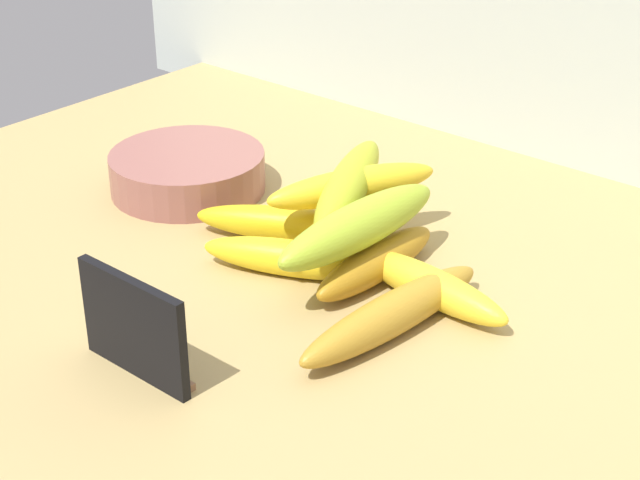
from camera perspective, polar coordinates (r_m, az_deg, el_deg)
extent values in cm
cube|color=tan|center=(89.69, 0.19, -3.56)|extent=(110.00, 76.00, 3.00)
cube|color=black|center=(76.98, -10.52, -4.88)|extent=(11.00, 0.80, 8.40)
cube|color=#8E6143|center=(79.53, -9.84, -7.02)|extent=(9.90, 1.20, 0.60)
cylinder|color=#8F574F|center=(107.24, -7.52, 3.86)|extent=(16.35, 16.35, 4.20)
ellipsoid|color=yellow|center=(94.89, 1.36, 0.77)|extent=(6.76, 18.70, 4.12)
ellipsoid|color=gold|center=(95.82, -1.39, 0.84)|extent=(19.24, 12.15, 3.49)
ellipsoid|color=yellow|center=(90.22, -1.59, -1.03)|extent=(16.73, 9.94, 3.36)
ellipsoid|color=#AB7819|center=(89.52, 3.20, -1.27)|extent=(3.52, 15.99, 3.48)
ellipsoid|color=#B08226|center=(82.09, 4.15, -4.20)|extent=(5.53, 20.98, 3.54)
ellipsoid|color=yellow|center=(86.47, 6.24, -2.60)|extent=(16.65, 4.90, 3.32)
ellipsoid|color=#AAB425|center=(93.89, 1.64, 3.14)|extent=(12.16, 20.24, 3.79)
ellipsoid|color=yellow|center=(94.31, 1.85, 3.10)|extent=(10.45, 17.10, 3.35)
ellipsoid|color=#9DB82C|center=(87.45, 2.23, 0.84)|extent=(5.00, 19.90, 4.14)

